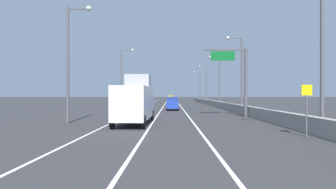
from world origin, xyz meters
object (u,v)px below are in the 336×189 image
at_px(car_blue_3, 173,104).
at_px(car_yellow_4, 171,99).
at_px(lamp_post_right_second, 240,69).
at_px(car_green_1, 148,100).
at_px(lamp_post_right_fifth, 199,84).
at_px(car_silver_0, 171,99).
at_px(lamp_post_right_third, 218,77).
at_px(overhead_sign_gantry, 239,73).
at_px(lamp_post_left_near, 71,56).
at_px(lamp_post_left_mid, 123,74).
at_px(car_red_2, 144,100).
at_px(lamp_post_right_fourth, 205,82).
at_px(lamp_post_right_near, 318,42).
at_px(speed_advisory_sign, 307,106).
at_px(box_truck, 135,101).

height_order(car_blue_3, car_yellow_4, car_yellow_4).
distance_m(lamp_post_right_second, car_green_1, 37.38).
xyz_separation_m(lamp_post_right_fifth, car_silver_0, (-9.40, -5.94, -4.79)).
bearing_deg(lamp_post_right_third, overhead_sign_gantry, -94.30).
distance_m(lamp_post_left_near, lamp_post_left_mid, 22.53).
height_order(overhead_sign_gantry, car_green_1, overhead_sign_gantry).
distance_m(lamp_post_right_fifth, car_red_2, 33.46).
distance_m(lamp_post_right_fifth, car_green_1, 27.28).
xyz_separation_m(lamp_post_left_near, car_green_1, (2.67, 46.80, -4.68)).
height_order(lamp_post_right_fourth, lamp_post_right_fifth, same).
xyz_separation_m(car_green_1, car_blue_3, (6.06, -27.91, -0.02)).
xyz_separation_m(lamp_post_right_near, car_blue_3, (-9.03, 24.89, -4.71)).
xyz_separation_m(car_red_2, car_yellow_4, (6.07, 15.82, 0.02)).
height_order(lamp_post_right_third, car_green_1, lamp_post_right_third).
bearing_deg(car_yellow_4, overhead_sign_gantry, -81.36).
distance_m(lamp_post_left_mid, car_green_1, 24.82).
bearing_deg(car_silver_0, lamp_post_right_second, -79.75).
bearing_deg(lamp_post_left_near, lamp_post_right_near, -18.67).
distance_m(speed_advisory_sign, lamp_post_left_mid, 34.16).
bearing_deg(car_yellow_4, car_blue_3, -89.61).
xyz_separation_m(lamp_post_right_near, lamp_post_right_fourth, (-0.23, 56.31, 0.00)).
relative_size(overhead_sign_gantry, car_silver_0, 1.75).
height_order(lamp_post_right_near, car_silver_0, lamp_post_right_near).
relative_size(car_yellow_4, box_truck, 0.55).
bearing_deg(lamp_post_right_third, car_yellow_4, 111.10).
bearing_deg(lamp_post_right_fifth, lamp_post_left_mid, -110.21).
relative_size(lamp_post_left_mid, box_truck, 1.27).
height_order(lamp_post_right_third, car_red_2, lamp_post_right_third).
bearing_deg(lamp_post_right_near, car_yellow_4, 98.58).
xyz_separation_m(lamp_post_right_second, lamp_post_right_fourth, (0.12, 37.54, 0.00)).
relative_size(speed_advisory_sign, lamp_post_left_mid, 0.30).
xyz_separation_m(lamp_post_right_third, lamp_post_left_near, (-17.73, -31.54, 0.00)).
bearing_deg(lamp_post_left_near, car_blue_3, 65.19).
bearing_deg(car_green_1, lamp_post_left_near, -93.27).
relative_size(lamp_post_left_near, car_green_1, 2.22).
bearing_deg(lamp_post_left_mid, car_blue_3, -24.01).
height_order(overhead_sign_gantry, lamp_post_right_fifth, lamp_post_right_fifth).
relative_size(lamp_post_right_third, lamp_post_right_fourth, 1.00).
relative_size(lamp_post_right_second, car_yellow_4, 2.32).
xyz_separation_m(speed_advisory_sign, car_yellow_4, (-7.84, 63.05, -0.72)).
bearing_deg(speed_advisory_sign, car_silver_0, 96.47).
bearing_deg(lamp_post_right_fifth, box_truck, -99.87).
distance_m(lamp_post_right_third, car_silver_0, 33.32).
relative_size(overhead_sign_gantry, lamp_post_right_fifth, 0.75).
xyz_separation_m(lamp_post_right_third, lamp_post_right_fourth, (-0.20, 18.77, 0.00)).
bearing_deg(box_truck, lamp_post_right_near, -23.55).
bearing_deg(car_blue_3, car_silver_0, 90.55).
xyz_separation_m(lamp_post_right_third, car_silver_0, (-9.43, 31.60, -4.79)).
bearing_deg(lamp_post_right_second, car_blue_3, 144.84).
xyz_separation_m(lamp_post_right_near, car_silver_0, (-9.45, 69.14, -4.79)).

